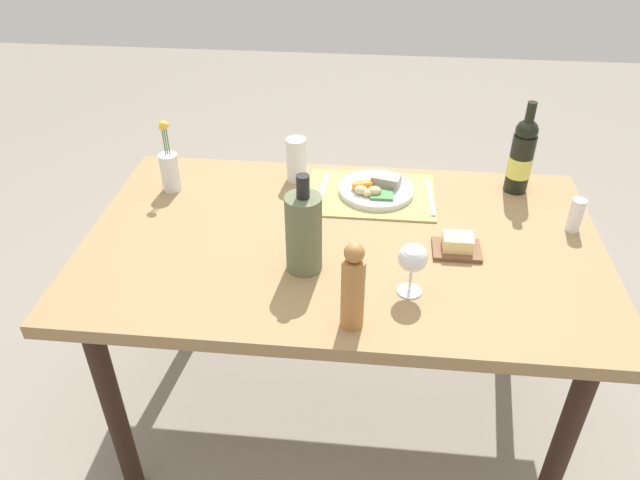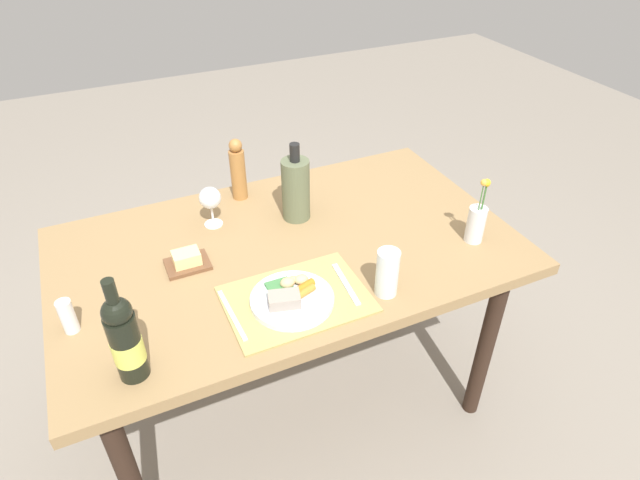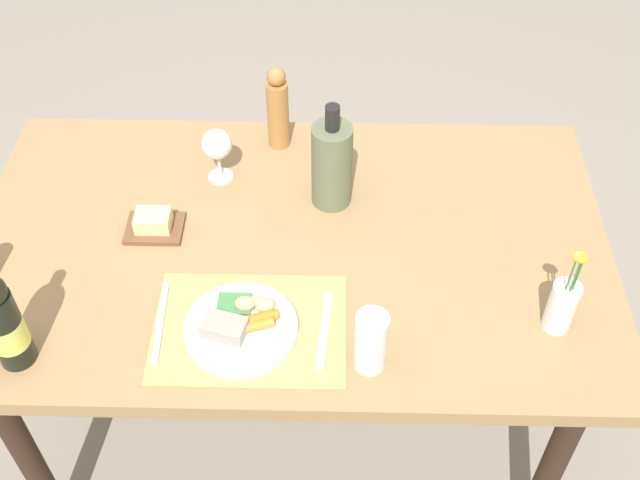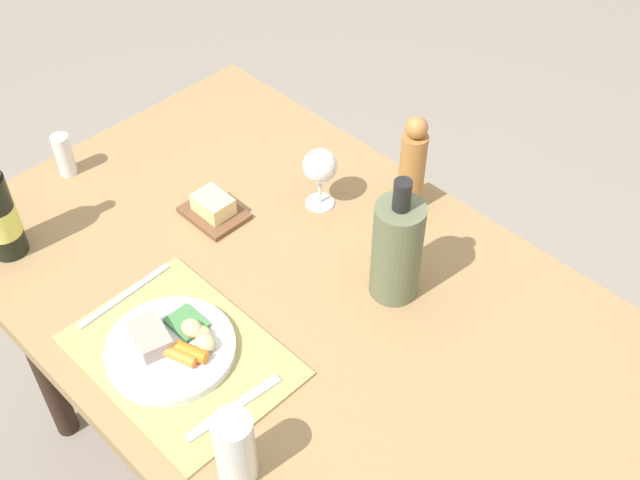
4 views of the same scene
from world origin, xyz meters
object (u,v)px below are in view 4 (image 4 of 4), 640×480
object	(u,v)px
knife	(234,407)
cooler_bottle	(397,249)
salt_shaker	(64,155)
water_tumbler	(235,452)
fork	(125,295)
wine_glass	(320,167)
dining_table	(308,331)
pepper_mill	(412,165)
dinner_plate	(171,346)
butter_dish	(214,208)

from	to	relation	value
knife	cooler_bottle	size ratio (longest dim) A/B	0.69
salt_shaker	water_tumbler	xyz separation A→B (m)	(0.82, -0.21, 0.01)
fork	wine_glass	world-z (taller)	wine_glass
cooler_bottle	wine_glass	xyz separation A→B (m)	(-0.27, 0.07, -0.01)
salt_shaker	water_tumbler	world-z (taller)	water_tumbler
dining_table	water_tumbler	xyz separation A→B (m)	(0.17, -0.32, 0.15)
dining_table	pepper_mill	distance (m)	0.40
dinner_plate	pepper_mill	distance (m)	0.61
wine_glass	dining_table	bearing A→B (deg)	-49.87
knife	salt_shaker	xyz separation A→B (m)	(-0.73, 0.14, 0.04)
knife	wine_glass	world-z (taller)	wine_glass
pepper_mill	dinner_plate	bearing A→B (deg)	-94.08
fork	pepper_mill	distance (m)	0.63
dinner_plate	water_tumbler	world-z (taller)	water_tumbler
fork	water_tumbler	distance (m)	0.44
salt_shaker	cooler_bottle	bearing A→B (deg)	18.72
knife	cooler_bottle	distance (m)	0.41
dinner_plate	water_tumbler	size ratio (longest dim) A/B	1.62
knife	cooler_bottle	bearing A→B (deg)	93.80
cooler_bottle	pepper_mill	xyz separation A→B (m)	(-0.14, 0.20, -0.00)
wine_glass	water_tumbler	bearing A→B (deg)	-56.64
dinner_plate	wine_glass	bearing A→B (deg)	101.35
knife	butter_dish	xyz separation A→B (m)	(-0.39, 0.28, 0.01)
wine_glass	butter_dish	bearing A→B (deg)	-125.52
dinner_plate	fork	size ratio (longest dim) A/B	1.11
dining_table	cooler_bottle	size ratio (longest dim) A/B	5.27
fork	water_tumbler	world-z (taller)	water_tumbler
cooler_bottle	water_tumbler	distance (m)	0.47
cooler_bottle	knife	bearing A→B (deg)	-91.38
pepper_mill	butter_dish	xyz separation A→B (m)	(-0.27, -0.31, -0.09)
knife	water_tumbler	world-z (taller)	water_tumbler
knife	fork	bearing A→B (deg)	-177.34
salt_shaker	knife	bearing A→B (deg)	-11.01
fork	butter_dish	world-z (taller)	butter_dish
butter_dish	cooler_bottle	bearing A→B (deg)	15.39
knife	pepper_mill	xyz separation A→B (m)	(-0.13, 0.60, 0.10)
salt_shaker	pepper_mill	bearing A→B (deg)	36.91
salt_shaker	dinner_plate	bearing A→B (deg)	-14.26
cooler_bottle	wine_glass	world-z (taller)	cooler_bottle
cooler_bottle	butter_dish	distance (m)	0.43
water_tumbler	butter_dish	bearing A→B (deg)	143.92
knife	wine_glass	size ratio (longest dim) A/B	1.33
fork	pepper_mill	bearing A→B (deg)	67.71
pepper_mill	dining_table	bearing A→B (deg)	-82.62
cooler_bottle	fork	bearing A→B (deg)	-132.41
fork	dinner_plate	bearing A→B (deg)	-7.72
cooler_bottle	dinner_plate	bearing A→B (deg)	-114.34
knife	pepper_mill	size ratio (longest dim) A/B	0.83
dining_table	water_tumbler	size ratio (longest dim) A/B	10.06
cooler_bottle	pepper_mill	distance (m)	0.24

